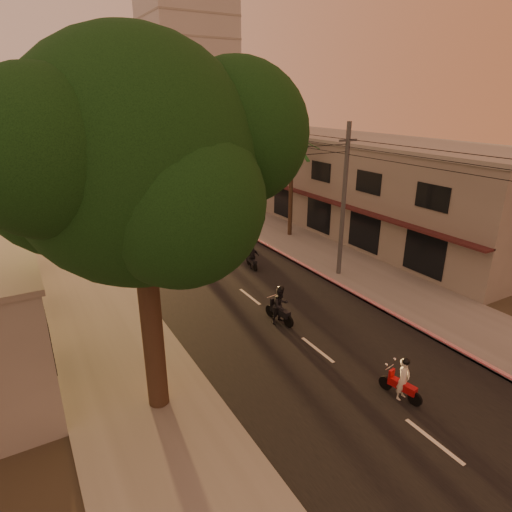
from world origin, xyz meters
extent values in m
plane|color=#383023|center=(0.00, 0.00, 0.00)|extent=(160.00, 160.00, 0.00)
cube|color=black|center=(0.00, 20.00, 0.01)|extent=(10.00, 140.00, 0.02)
cube|color=slate|center=(7.50, 20.00, 0.06)|extent=(5.00, 140.00, 0.12)
cube|color=slate|center=(-7.50, 20.00, 0.06)|extent=(5.00, 140.00, 0.12)
cube|color=red|center=(5.10, 15.00, 0.10)|extent=(0.20, 60.00, 0.20)
cube|color=gray|center=(14.00, 18.00, 3.50)|extent=(8.00, 34.00, 7.00)
cube|color=gray|center=(14.00, 18.00, 7.15)|extent=(8.20, 34.20, 0.30)
cube|color=#401919|center=(9.70, 18.00, 3.10)|extent=(0.80, 34.00, 0.12)
cube|color=#B7B5B2|center=(16.00, 56.00, 14.00)|extent=(12.00, 12.00, 28.00)
cylinder|color=black|center=(-7.00, 2.00, 3.00)|extent=(0.70, 0.70, 6.00)
cylinder|color=black|center=(-6.20, 2.40, 6.00)|extent=(1.22, 2.17, 3.04)
cylinder|color=black|center=(-7.60, 1.70, 6.20)|extent=(1.31, 1.49, 2.73)
sphere|color=black|center=(-7.00, 2.00, 8.50)|extent=(7.20, 7.20, 7.20)
sphere|color=black|center=(-4.80, 3.00, 8.00)|extent=(5.20, 5.20, 5.20)
sphere|color=black|center=(-8.80, 2.80, 8.20)|extent=(4.80, 4.80, 4.80)
sphere|color=black|center=(-6.40, 0.20, 7.60)|extent=(4.60, 4.60, 4.60)
sphere|color=black|center=(-4.00, 1.50, 9.20)|extent=(4.40, 4.40, 4.40)
sphere|color=black|center=(-9.40, 0.80, 9.00)|extent=(4.00, 4.00, 4.00)
sphere|color=black|center=(-5.80, 4.40, 9.60)|extent=(4.40, 4.40, 4.40)
cylinder|color=black|center=(8.00, 16.00, 3.80)|extent=(0.32, 0.32, 7.60)
sphere|color=black|center=(8.00, 16.00, 7.60)|extent=(0.60, 0.60, 0.60)
cylinder|color=#38383A|center=(6.20, 8.00, 4.50)|extent=(0.26, 0.26, 9.00)
cube|color=#38383A|center=(6.20, 8.00, 8.00)|extent=(1.20, 0.12, 0.12)
cylinder|color=#38383A|center=(6.20, 20.00, 4.50)|extent=(0.26, 0.26, 9.00)
cube|color=#38383A|center=(6.20, 20.00, 8.00)|extent=(1.20, 0.12, 0.12)
cylinder|color=#38383A|center=(6.20, 32.00, 4.50)|extent=(0.26, 0.26, 9.00)
cube|color=#38383A|center=(6.20, 32.00, 8.00)|extent=(1.20, 0.12, 0.12)
cylinder|color=#38383A|center=(6.20, 44.00, 4.50)|extent=(0.26, 0.26, 9.00)
cube|color=#38383A|center=(6.20, 44.00, 8.00)|extent=(1.20, 0.12, 0.12)
cube|color=gray|center=(14.00, 45.00, 3.00)|extent=(8.00, 14.00, 6.00)
cylinder|color=black|center=(0.58, -1.35, 0.27)|extent=(0.20, 0.54, 0.53)
cylinder|color=black|center=(0.81, -2.51, 0.27)|extent=(0.20, 0.54, 0.53)
cube|color=#B10D12|center=(0.71, -2.00, 0.52)|extent=(0.46, 1.08, 0.29)
cube|color=#B10D12|center=(0.62, -1.53, 0.67)|extent=(0.30, 0.15, 0.57)
cylinder|color=silver|center=(0.59, -1.42, 1.00)|extent=(0.52, 0.14, 0.04)
imported|color=silver|center=(0.71, -2.00, 0.80)|extent=(0.73, 0.60, 1.60)
sphere|color=black|center=(0.71, -2.00, 1.55)|extent=(0.29, 0.29, 0.29)
sphere|color=silver|center=(0.34, -1.49, 1.24)|extent=(0.11, 0.11, 0.11)
sphere|color=silver|center=(0.86, -1.39, 1.24)|extent=(0.11, 0.11, 0.11)
cylinder|color=black|center=(-0.19, 5.58, 0.30)|extent=(0.19, 0.61, 0.61)
cylinder|color=black|center=(0.00, 4.25, 0.30)|extent=(0.19, 0.61, 0.61)
cube|color=black|center=(-0.08, 4.83, 0.59)|extent=(0.47, 1.22, 0.32)
cube|color=black|center=(-0.16, 5.37, 0.76)|extent=(0.34, 0.15, 0.65)
cylinder|color=silver|center=(-0.17, 5.50, 1.14)|extent=(0.59, 0.12, 0.04)
imported|color=black|center=(-0.08, 4.83, 0.91)|extent=(1.07, 0.93, 1.82)
sphere|color=black|center=(-0.08, 4.83, 1.77)|extent=(0.32, 0.32, 0.32)
cylinder|color=black|center=(2.24, 12.22, 0.26)|extent=(0.17, 0.53, 0.52)
cylinder|color=black|center=(2.07, 11.06, 0.26)|extent=(0.17, 0.53, 0.52)
cube|color=black|center=(2.15, 11.57, 0.51)|extent=(0.40, 1.05, 0.28)
cube|color=black|center=(2.21, 12.03, 0.65)|extent=(0.29, 0.13, 0.56)
cylinder|color=silver|center=(2.23, 12.14, 0.98)|extent=(0.51, 0.11, 0.04)
imported|color=black|center=(2.15, 11.57, 0.79)|extent=(1.03, 0.64, 1.57)
sphere|color=black|center=(2.15, 11.57, 1.52)|extent=(0.28, 0.28, 0.28)
cylinder|color=black|center=(-0.52, 17.92, 0.26)|extent=(0.24, 0.52, 0.52)
cylinder|color=black|center=(-0.19, 16.81, 0.26)|extent=(0.24, 0.52, 0.52)
cube|color=black|center=(-0.33, 17.30, 0.51)|extent=(0.54, 1.05, 0.28)
cube|color=black|center=(-0.47, 17.74, 0.65)|extent=(0.29, 0.17, 0.55)
cylinder|color=silver|center=(-0.50, 17.85, 0.97)|extent=(0.50, 0.18, 0.04)
imported|color=black|center=(-0.33, 17.30, 0.78)|extent=(1.03, 0.91, 1.55)
sphere|color=black|center=(-0.33, 17.30, 1.50)|extent=(0.28, 0.28, 0.28)
cylinder|color=black|center=(2.84, 31.12, 0.29)|extent=(0.15, 0.58, 0.58)
cylinder|color=black|center=(2.94, 29.83, 0.29)|extent=(0.15, 0.58, 0.58)
cube|color=black|center=(2.90, 30.40, 0.57)|extent=(0.37, 1.15, 0.31)
cube|color=black|center=(2.86, 30.91, 0.72)|extent=(0.32, 0.13, 0.62)
cylinder|color=silver|center=(2.85, 31.04, 1.09)|extent=(0.57, 0.08, 0.04)
imported|color=black|center=(2.90, 30.40, 0.87)|extent=(1.22, 0.81, 1.74)
sphere|color=black|center=(2.90, 30.40, 1.69)|extent=(0.31, 0.31, 0.31)
imported|color=#A6A8AE|center=(4.00, 24.03, 0.64)|extent=(2.11, 4.17, 1.29)
cylinder|color=black|center=(1.97, 37.51, 0.28)|extent=(0.19, 0.58, 0.57)
cylinder|color=black|center=(2.16, 36.26, 0.28)|extent=(0.19, 0.58, 0.57)
cube|color=black|center=(2.08, 36.81, 0.56)|extent=(0.45, 1.15, 0.30)
cube|color=black|center=(2.00, 37.31, 0.71)|extent=(0.32, 0.15, 0.61)
cylinder|color=silver|center=(1.98, 37.43, 1.07)|extent=(0.56, 0.12, 0.04)
imported|color=black|center=(2.08, 36.81, 0.85)|extent=(1.00, 0.79, 1.71)
sphere|color=black|center=(2.08, 36.81, 1.66)|extent=(0.30, 0.30, 0.30)
camera|label=1|loc=(-10.16, -10.41, 10.23)|focal=30.00mm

